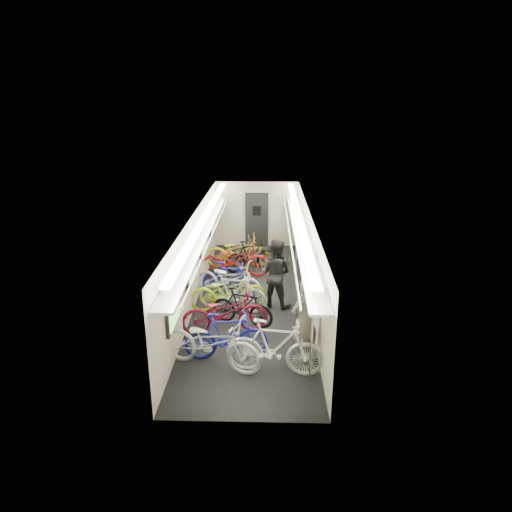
# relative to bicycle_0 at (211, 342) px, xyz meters

# --- Properties ---
(train_car_shell) EXTENTS (10.00, 10.00, 10.00)m
(train_car_shell) POSITION_rel_bicycle_0_xyz_m (0.33, 4.05, 1.09)
(train_car_shell) COLOR black
(train_car_shell) RESTS_ON ground
(bicycle_0) EXTENTS (2.26, 1.42, 1.12)m
(bicycle_0) POSITION_rel_bicycle_0_xyz_m (0.00, 0.00, 0.00)
(bicycle_0) COLOR silver
(bicycle_0) RESTS_ON ground
(bicycle_1) EXTENTS (1.80, 0.69, 1.06)m
(bicycle_1) POSITION_rel_bicycle_0_xyz_m (0.27, 0.34, -0.03)
(bicycle_1) COLOR #1B1EA7
(bicycle_1) RESTS_ON ground
(bicycle_2) EXTENTS (2.09, 1.10, 1.04)m
(bicycle_2) POSITION_rel_bicycle_0_xyz_m (0.13, 1.46, -0.04)
(bicycle_2) COLOR maroon
(bicycle_2) RESTS_ON ground
(bicycle_3) EXTENTS (1.64, 0.99, 0.95)m
(bicycle_3) POSITION_rel_bicycle_0_xyz_m (0.51, 1.87, -0.09)
(bicycle_3) COLOR black
(bicycle_3) RESTS_ON ground
(bicycle_4) EXTENTS (2.06, 1.02, 1.03)m
(bicycle_4) POSITION_rel_bicycle_0_xyz_m (0.10, 2.70, -0.04)
(bicycle_4) COLOR #C6D814
(bicycle_4) RESTS_ON ground
(bicycle_5) EXTENTS (1.86, 0.85, 1.08)m
(bicycle_5) POSITION_rel_bicycle_0_xyz_m (0.23, 2.61, -0.02)
(bicycle_5) COLOR silver
(bicycle_5) RESTS_ON ground
(bicycle_6) EXTENTS (2.11, 1.39, 1.05)m
(bicycle_6) POSITION_rel_bicycle_0_xyz_m (0.04, 3.53, -0.04)
(bicycle_6) COLOR #B6B7BB
(bicycle_6) RESTS_ON ground
(bicycle_7) EXTENTS (1.65, 0.74, 0.96)m
(bicycle_7) POSITION_rel_bicycle_0_xyz_m (0.06, 3.69, -0.08)
(bicycle_7) COLOR #1E1CA8
(bicycle_7) RESTS_ON ground
(bicycle_8) EXTENTS (2.14, 0.88, 1.10)m
(bicycle_8) POSITION_rel_bicycle_0_xyz_m (0.12, 5.07, -0.01)
(bicycle_8) COLOR #A01114
(bicycle_8) RESTS_ON ground
(bicycle_9) EXTENTS (1.76, 1.11, 1.03)m
(bicycle_9) POSITION_rel_bicycle_0_xyz_m (0.58, 5.58, -0.05)
(bicycle_9) COLOR black
(bicycle_9) RESTS_ON ground
(bicycle_10) EXTENTS (2.07, 0.86, 1.06)m
(bicycle_10) POSITION_rel_bicycle_0_xyz_m (0.13, 5.95, -0.03)
(bicycle_10) COLOR yellow
(bicycle_10) RESTS_ON ground
(bicycle_11) EXTENTS (2.00, 0.81, 1.17)m
(bicycle_11) POSITION_rel_bicycle_0_xyz_m (1.27, -0.19, 0.02)
(bicycle_11) COLOR silver
(bicycle_11) RESTS_ON ground
(bicycle_12) EXTENTS (1.83, 0.86, 0.92)m
(bicycle_12) POSITION_rel_bicycle_0_xyz_m (0.04, 6.22, -0.10)
(bicycle_12) COLOR slate
(bicycle_12) RESTS_ON ground
(passenger_near) EXTENTS (0.81, 0.76, 1.86)m
(passenger_near) POSITION_rel_bicycle_0_xyz_m (1.87, 0.32, 0.37)
(passenger_near) COLOR slate
(passenger_near) RESTS_ON ground
(passenger_mid) EXTENTS (1.10, 1.00, 1.83)m
(passenger_mid) POSITION_rel_bicycle_0_xyz_m (1.32, 3.01, 0.35)
(passenger_mid) COLOR black
(passenger_mid) RESTS_ON ground
(backpack) EXTENTS (0.29, 0.23, 0.38)m
(backpack) POSITION_rel_bicycle_0_xyz_m (2.25, 0.66, 0.72)
(backpack) COLOR #A01910
(backpack) RESTS_ON passenger_near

